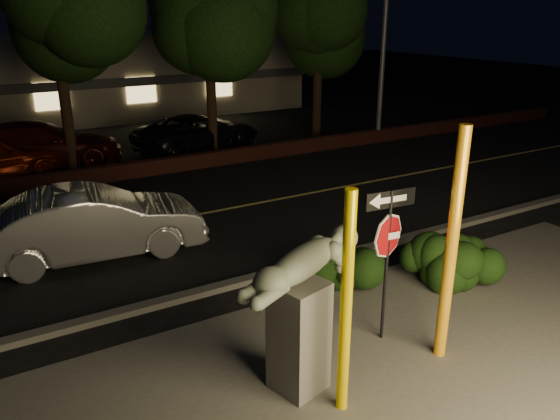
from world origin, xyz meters
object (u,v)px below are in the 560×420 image
object	(u,v)px
yellow_pole_left	(346,307)
parked_car_darkred	(40,144)
yellow_pole_right	(451,248)
parked_car_dark	(198,132)
sculpture	(301,301)
signpost	(389,236)
silver_sedan	(94,223)

from	to	relation	value
yellow_pole_left	parked_car_darkred	xyz separation A→B (m)	(-1.67, 15.24, -0.81)
yellow_pole_right	parked_car_dark	xyz separation A→B (m)	(1.85, 14.46, -1.14)
yellow_pole_right	sculpture	xyz separation A→B (m)	(-2.32, 0.45, -0.44)
signpost	parked_car_dark	size ratio (longest dim) A/B	0.52
silver_sedan	parked_car_darkred	xyz separation A→B (m)	(0.08, 8.53, 0.00)
yellow_pole_right	parked_car_darkred	size ratio (longest dim) A/B	0.69
signpost	silver_sedan	distance (m)	6.67
parked_car_dark	parked_car_darkred	bearing A→B (deg)	69.75
yellow_pole_right	parked_car_darkred	world-z (taller)	yellow_pole_right
sculpture	yellow_pole_left	bearing A→B (deg)	-84.21
yellow_pole_right	parked_car_dark	size ratio (longest dim) A/B	0.73
yellow_pole_left	silver_sedan	xyz separation A→B (m)	(-1.75, 6.72, -0.81)
signpost	yellow_pole_left	bearing A→B (deg)	-140.92
silver_sedan	parked_car_dark	size ratio (longest dim) A/B	0.93
yellow_pole_right	parked_car_dark	distance (m)	14.63
yellow_pole_right	silver_sedan	size ratio (longest dim) A/B	0.78
yellow_pole_right	parked_car_dark	world-z (taller)	yellow_pole_right
parked_car_darkred	yellow_pole_right	bearing A→B (deg)	-154.59
yellow_pole_left	parked_car_dark	distance (m)	15.22
signpost	parked_car_darkred	xyz separation A→B (m)	(-3.25, 14.21, -1.06)
silver_sedan	parked_car_darkred	world-z (taller)	parked_car_darkred
sculpture	parked_car_dark	distance (m)	14.63
parked_car_darkred	parked_car_dark	distance (m)	5.62
parked_car_darkred	parked_car_dark	world-z (taller)	parked_car_darkred
yellow_pole_left	yellow_pole_right	bearing A→B (deg)	5.98
yellow_pole_left	signpost	size ratio (longest dim) A/B	1.22
sculpture	parked_car_darkred	distance (m)	14.66
signpost	parked_car_darkred	world-z (taller)	signpost
silver_sedan	parked_car_darkred	distance (m)	8.53
yellow_pole_left	yellow_pole_right	distance (m)	2.10
yellow_pole_left	sculpture	xyz separation A→B (m)	(-0.25, 0.67, -0.18)
silver_sedan	parked_car_dark	xyz separation A→B (m)	(5.67, 7.97, -0.08)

